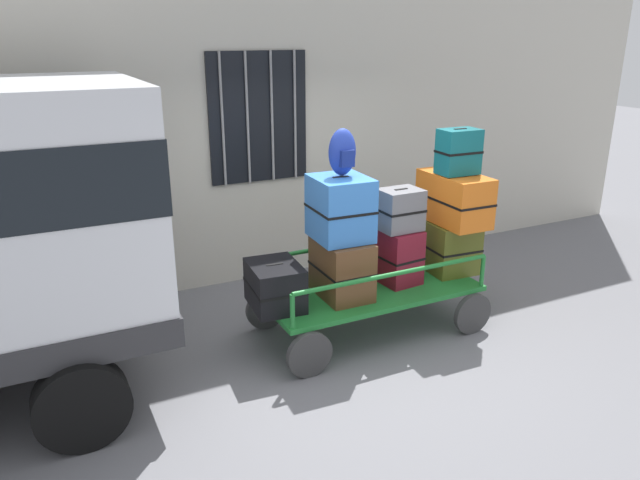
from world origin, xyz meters
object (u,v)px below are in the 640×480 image
suitcase_midright_middle (454,198)px  backpack (342,152)px  suitcase_midright_bottom (450,247)px  suitcase_midright_top (459,152)px  suitcase_center_bottom (396,255)px  suitcase_left_bottom (275,285)px  luggage_cart (369,296)px  suitcase_midleft_bottom (342,268)px  suitcase_midleft_middle (340,208)px  suitcase_center_middle (400,210)px

suitcase_midright_middle → backpack: backpack is taller
suitcase_midright_bottom → suitcase_midright_top: suitcase_midright_top is taller
suitcase_midright_middle → suitcase_center_bottom: bearing=177.9°
suitcase_left_bottom → suitcase_midright_middle: size_ratio=0.76×
luggage_cart → suitcase_midleft_bottom: 0.51m
suitcase_midleft_middle → suitcase_center_middle: 0.69m
suitcase_center_bottom → suitcase_midright_bottom: size_ratio=1.03×
suitcase_midright_middle → backpack: bearing=178.9°
suitcase_left_bottom → suitcase_midright_top: bearing=-0.7°
suitcase_midleft_bottom → suitcase_midright_bottom: suitcase_midleft_bottom is taller
luggage_cart → suitcase_midright_top: 1.74m
suitcase_center_bottom → suitcase_midright_middle: bearing=-2.1°
suitcase_left_bottom → backpack: backpack is taller
suitcase_midleft_middle → suitcase_midright_bottom: (1.36, 0.01, -0.61)m
suitcase_midright_middle → suitcase_midright_top: 0.50m
suitcase_midright_top → suitcase_midright_bottom: bearing=90.0°
suitcase_midright_top → backpack: backpack is taller
suitcase_midleft_bottom → luggage_cart: bearing=6.0°
luggage_cart → suitcase_center_bottom: (0.34, 0.04, 0.38)m
suitcase_midleft_bottom → suitcase_center_bottom: size_ratio=1.10×
suitcase_center_middle → backpack: bearing=177.0°
suitcase_midleft_bottom → suitcase_center_bottom: 0.68m
suitcase_midleft_middle → suitcase_center_bottom: bearing=2.7°
suitcase_center_bottom → backpack: (-0.65, -0.00, 1.13)m
suitcase_left_bottom → suitcase_midright_bottom: bearing=-0.1°
suitcase_left_bottom → suitcase_midright_top: suitcase_midright_top is taller
luggage_cart → suitcase_midleft_middle: size_ratio=3.76×
luggage_cart → suitcase_center_bottom: size_ratio=3.99×
suitcase_left_bottom → suitcase_center_bottom: bearing=0.6°
suitcase_midleft_bottom → suitcase_midright_top: size_ratio=1.36×
suitcase_midleft_middle → suitcase_midright_middle: size_ratio=0.73×
suitcase_center_bottom → suitcase_midright_top: (0.68, -0.04, 1.03)m
suitcase_center_middle → suitcase_midright_top: (0.68, -0.01, 0.53)m
suitcase_center_bottom → suitcase_midright_top: size_ratio=1.23×
suitcase_midleft_bottom → suitcase_center_bottom: bearing=6.3°
suitcase_center_bottom → suitcase_center_middle: (-0.00, -0.03, 0.50)m
suitcase_center_bottom → suitcase_midright_middle: suitcase_midright_middle is taller
suitcase_left_bottom → suitcase_midleft_middle: size_ratio=1.04×
suitcase_midright_bottom → luggage_cart: bearing=-178.8°
suitcase_center_bottom → suitcase_midright_middle: (0.68, -0.03, 0.53)m
suitcase_center_bottom → suitcase_midright_middle: size_ratio=0.69×
luggage_cart → suitcase_midleft_middle: suitcase_midleft_middle is taller
suitcase_midleft_bottom → backpack: 1.12m
suitcase_midright_top → backpack: size_ratio=1.06×
luggage_cart → suitcase_midright_bottom: suitcase_midright_bottom is taller
suitcase_center_bottom → suitcase_midright_bottom: 0.68m
suitcase_midleft_middle → suitcase_midright_top: bearing=-0.3°
suitcase_left_bottom → suitcase_midleft_bottom: (0.68, -0.06, 0.08)m
suitcase_center_bottom → suitcase_center_middle: bearing=-90.0°
suitcase_midright_bottom → backpack: 1.75m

